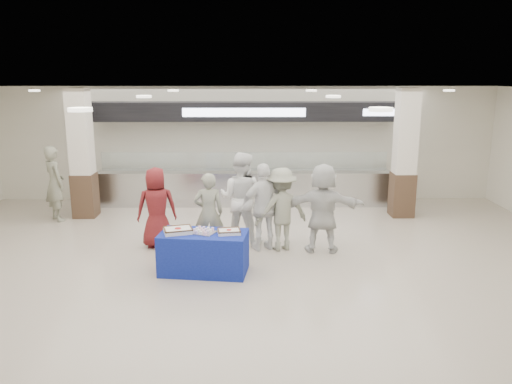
{
  "coord_description": "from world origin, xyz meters",
  "views": [
    {
      "loc": [
        0.21,
        -8.03,
        3.51
      ],
      "look_at": [
        0.29,
        1.6,
        1.24
      ],
      "focal_mm": 35.0,
      "sensor_mm": 36.0,
      "label": 1
    }
  ],
  "objects_px": {
    "sheet_cake_left": "(178,230)",
    "cupcake_tray": "(202,231)",
    "civilian_maroon": "(157,207)",
    "soldier_b": "(281,209)",
    "civilian_white": "(323,208)",
    "chef_tall": "(241,198)",
    "sheet_cake_right": "(229,231)",
    "soldier_bg": "(55,183)",
    "display_table": "(204,253)",
    "chef_short": "(264,207)",
    "soldier_a": "(209,213)"
  },
  "relations": [
    {
      "from": "chef_tall",
      "to": "civilian_white",
      "type": "height_order",
      "value": "chef_tall"
    },
    {
      "from": "soldier_bg",
      "to": "sheet_cake_left",
      "type": "bearing_deg",
      "value": -176.77
    },
    {
      "from": "sheet_cake_left",
      "to": "soldier_b",
      "type": "relative_size",
      "value": 0.34
    },
    {
      "from": "sheet_cake_left",
      "to": "civilian_maroon",
      "type": "bearing_deg",
      "value": 114.45
    },
    {
      "from": "civilian_maroon",
      "to": "civilian_white",
      "type": "xyz_separation_m",
      "value": [
        3.38,
        -0.33,
        0.07
      ]
    },
    {
      "from": "display_table",
      "to": "soldier_bg",
      "type": "distance_m",
      "value": 5.21
    },
    {
      "from": "civilian_white",
      "to": "soldier_bg",
      "type": "height_order",
      "value": "soldier_bg"
    },
    {
      "from": "display_table",
      "to": "chef_tall",
      "type": "relative_size",
      "value": 0.8
    },
    {
      "from": "soldier_a",
      "to": "soldier_bg",
      "type": "relative_size",
      "value": 0.88
    },
    {
      "from": "chef_tall",
      "to": "cupcake_tray",
      "type": "bearing_deg",
      "value": 86.14
    },
    {
      "from": "civilian_maroon",
      "to": "soldier_a",
      "type": "xyz_separation_m",
      "value": [
        1.1,
        -0.33,
        -0.03
      ]
    },
    {
      "from": "display_table",
      "to": "soldier_bg",
      "type": "xyz_separation_m",
      "value": [
        -3.93,
        3.37,
        0.55
      ]
    },
    {
      "from": "sheet_cake_left",
      "to": "soldier_b",
      "type": "height_order",
      "value": "soldier_b"
    },
    {
      "from": "civilian_maroon",
      "to": "civilian_white",
      "type": "bearing_deg",
      "value": 161.9
    },
    {
      "from": "soldier_b",
      "to": "soldier_bg",
      "type": "bearing_deg",
      "value": -39.01
    },
    {
      "from": "sheet_cake_left",
      "to": "civilian_maroon",
      "type": "distance_m",
      "value": 1.56
    },
    {
      "from": "display_table",
      "to": "sheet_cake_right",
      "type": "height_order",
      "value": "sheet_cake_right"
    },
    {
      "from": "chef_tall",
      "to": "soldier_b",
      "type": "height_order",
      "value": "chef_tall"
    },
    {
      "from": "sheet_cake_right",
      "to": "chef_tall",
      "type": "bearing_deg",
      "value": 84.0
    },
    {
      "from": "chef_tall",
      "to": "soldier_bg",
      "type": "relative_size",
      "value": 1.05
    },
    {
      "from": "cupcake_tray",
      "to": "soldier_bg",
      "type": "height_order",
      "value": "soldier_bg"
    },
    {
      "from": "civilian_white",
      "to": "chef_short",
      "type": "bearing_deg",
      "value": -0.69
    },
    {
      "from": "soldier_a",
      "to": "soldier_bg",
      "type": "height_order",
      "value": "soldier_bg"
    },
    {
      "from": "soldier_bg",
      "to": "civilian_white",
      "type": "bearing_deg",
      "value": -152.86
    },
    {
      "from": "sheet_cake_left",
      "to": "civilian_white",
      "type": "relative_size",
      "value": 0.32
    },
    {
      "from": "sheet_cake_right",
      "to": "cupcake_tray",
      "type": "height_order",
      "value": "sheet_cake_right"
    },
    {
      "from": "sheet_cake_right",
      "to": "chef_tall",
      "type": "relative_size",
      "value": 0.22
    },
    {
      "from": "sheet_cake_left",
      "to": "cupcake_tray",
      "type": "distance_m",
      "value": 0.44
    },
    {
      "from": "civilian_maroon",
      "to": "civilian_white",
      "type": "distance_m",
      "value": 3.4
    },
    {
      "from": "civilian_maroon",
      "to": "chef_short",
      "type": "height_order",
      "value": "chef_short"
    },
    {
      "from": "chef_short",
      "to": "display_table",
      "type": "bearing_deg",
      "value": 28.4
    },
    {
      "from": "chef_tall",
      "to": "soldier_b",
      "type": "distance_m",
      "value": 0.96
    },
    {
      "from": "soldier_b",
      "to": "sheet_cake_right",
      "type": "bearing_deg",
      "value": 34.1
    },
    {
      "from": "cupcake_tray",
      "to": "soldier_b",
      "type": "bearing_deg",
      "value": 39.4
    },
    {
      "from": "cupcake_tray",
      "to": "chef_short",
      "type": "xyz_separation_m",
      "value": [
        1.14,
        1.22,
        0.11
      ]
    },
    {
      "from": "civilian_maroon",
      "to": "soldier_b",
      "type": "xyz_separation_m",
      "value": [
        2.56,
        -0.21,
        0.01
      ]
    },
    {
      "from": "civilian_white",
      "to": "cupcake_tray",
      "type": "bearing_deg",
      "value": 31.05
    },
    {
      "from": "cupcake_tray",
      "to": "chef_tall",
      "type": "xyz_separation_m",
      "value": [
        0.66,
        1.68,
        0.19
      ]
    },
    {
      "from": "civilian_maroon",
      "to": "soldier_a",
      "type": "relative_size",
      "value": 1.03
    },
    {
      "from": "display_table",
      "to": "cupcake_tray",
      "type": "bearing_deg",
      "value": 167.15
    },
    {
      "from": "civilian_maroon",
      "to": "soldier_b",
      "type": "distance_m",
      "value": 2.57
    },
    {
      "from": "display_table",
      "to": "sheet_cake_right",
      "type": "relative_size",
      "value": 3.56
    },
    {
      "from": "sheet_cake_left",
      "to": "chef_tall",
      "type": "distance_m",
      "value": 2.01
    },
    {
      "from": "sheet_cake_left",
      "to": "sheet_cake_right",
      "type": "bearing_deg",
      "value": -3.21
    },
    {
      "from": "chef_short",
      "to": "soldier_bg",
      "type": "relative_size",
      "value": 0.97
    },
    {
      "from": "civilian_maroon",
      "to": "soldier_a",
      "type": "height_order",
      "value": "civilian_maroon"
    },
    {
      "from": "cupcake_tray",
      "to": "civilian_white",
      "type": "bearing_deg",
      "value": 25.44
    },
    {
      "from": "sheet_cake_right",
      "to": "soldier_bg",
      "type": "height_order",
      "value": "soldier_bg"
    },
    {
      "from": "display_table",
      "to": "sheet_cake_left",
      "type": "distance_m",
      "value": 0.62
    },
    {
      "from": "display_table",
      "to": "cupcake_tray",
      "type": "xyz_separation_m",
      "value": [
        -0.01,
        0.01,
        0.41
      ]
    }
  ]
}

